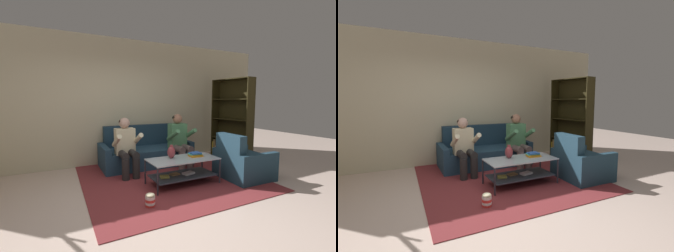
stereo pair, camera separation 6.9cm
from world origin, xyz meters
The scene contains 12 objects.
ground centered at (0.00, 0.00, 0.00)m, with size 16.80×16.80×0.00m, color beige.
back_partition centered at (0.00, 2.46, 1.45)m, with size 8.40×0.12×2.90m, color beige.
couch centered at (0.62, 1.94, 0.28)m, with size 2.01×0.92×0.89m.
person_seated_left centered at (0.02, 1.38, 0.62)m, with size 0.50×0.58×1.14m.
person_seated_right centered at (1.22, 1.39, 0.63)m, with size 0.50×0.58×1.17m.
coffee_table centered at (0.77, 0.49, 0.31)m, with size 1.23×0.57×0.46m.
area_rug centered at (0.70, 1.08, 0.01)m, with size 3.11×3.39×0.01m.
vase centered at (0.61, 0.61, 0.57)m, with size 0.14×0.14×0.23m.
book_stack centered at (1.05, 0.52, 0.50)m, with size 0.26×0.18×0.07m.
bookshelf centered at (2.81, 1.57, 0.83)m, with size 0.44×1.15×2.01m.
armchair centered at (1.94, 0.25, 0.28)m, with size 0.86×0.88×0.86m.
popcorn_tub centered at (-0.07, -0.06, 0.10)m, with size 0.14×0.14×0.19m.
Camera 1 is at (-1.17, -2.84, 1.46)m, focal length 24.00 mm.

